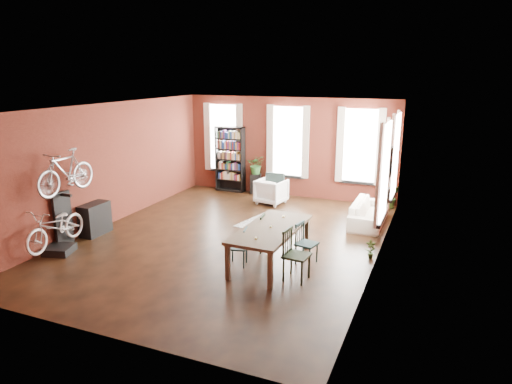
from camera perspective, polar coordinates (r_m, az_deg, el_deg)
The scene contains 19 objects.
room at distance 11.08m, azimuth -1.06°, elevation 5.27°, with size 9.00×9.04×3.22m.
dining_table at distance 9.75m, azimuth 1.83°, elevation -6.69°, with size 1.07×2.36×0.80m, color #4D3F2E.
dining_chair_a at distance 9.66m, azimuth -2.28°, elevation -6.88°, with size 0.38×0.38×0.81m, color #193838.
dining_chair_b at distance 10.40m, azimuth -0.10°, elevation -5.13°, with size 0.40×0.40×0.86m, color black.
dining_chair_c at distance 9.00m, azimuth 5.11°, elevation -7.89°, with size 0.47×0.47×1.03m, color black.
dining_chair_d at distance 9.79m, azimuth 6.35°, elevation -6.43°, with size 0.41×0.41×0.88m, color #163232.
bookshelf at distance 15.48m, azimuth -3.25°, elevation 4.12°, with size 1.00×0.32×2.20m, color black.
white_armchair at distance 14.11m, azimuth 1.94°, elevation 0.24°, with size 0.82×0.77×0.84m, color white.
cream_sofa at distance 12.63m, azimuth 13.98°, elevation -2.03°, with size 2.08×0.61×0.81m, color beige.
striped_rug at distance 12.44m, azimuth 0.95°, elevation -3.78°, with size 0.94×1.50×0.01m, color black.
bike_trainer at distance 11.29m, azimuth -23.37°, elevation -6.62°, with size 0.57×0.57×0.17m, color black.
bike_wall_rack at distance 11.54m, azimuth -22.99°, elevation -3.15°, with size 0.16×0.60×1.30m, color black.
console_table at distance 12.14m, azimuth -19.49°, elevation -3.18°, with size 0.40×0.80×0.80m, color black.
plant_stand at distance 15.27m, azimuth -0.03°, elevation 1.04°, with size 0.33×0.33×0.66m, color black.
plant_by_sofa at distance 14.28m, azimuth 16.61°, elevation -1.33°, with size 0.37×0.68×0.30m, color #2E5F26.
plant_small at distance 10.42m, azimuth 14.08°, elevation -7.64°, with size 0.22×0.41×0.15m, color #345B24.
bicycle_floor at distance 11.03m, azimuth -23.94°, elevation -1.92°, with size 0.61×0.92×1.75m, color beige.
bicycle_hung at distance 11.02m, azimuth -22.85°, elevation 4.02°, with size 0.47×1.00×1.66m, color #A5A8AD.
plant_on_stand at distance 15.16m, azimuth 0.05°, elevation 3.18°, with size 0.57×0.63×0.49m, color #2C6127.
Camera 1 is at (4.61, -9.40, 3.99)m, focal length 32.00 mm.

